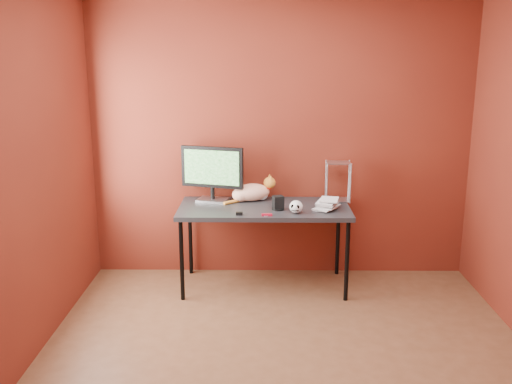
{
  "coord_description": "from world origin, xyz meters",
  "views": [
    {
      "loc": [
        -0.17,
        -3.47,
        2.08
      ],
      "look_at": [
        -0.22,
        1.15,
        0.94
      ],
      "focal_mm": 40.0,
      "sensor_mm": 36.0,
      "label": 1
    }
  ],
  "objects_px": {
    "skull_mug": "(296,207)",
    "desk": "(264,212)",
    "cat": "(252,192)",
    "speaker": "(278,203)",
    "book_stack": "(320,150)",
    "monitor": "(212,171)"
  },
  "relations": [
    {
      "from": "skull_mug",
      "to": "speaker",
      "type": "xyz_separation_m",
      "value": [
        -0.15,
        0.11,
        -0.0
      ]
    },
    {
      "from": "book_stack",
      "to": "skull_mug",
      "type": "bearing_deg",
      "value": -140.67
    },
    {
      "from": "cat",
      "to": "skull_mug",
      "type": "bearing_deg",
      "value": -61.21
    },
    {
      "from": "cat",
      "to": "skull_mug",
      "type": "distance_m",
      "value": 0.56
    },
    {
      "from": "skull_mug",
      "to": "speaker",
      "type": "distance_m",
      "value": 0.18
    },
    {
      "from": "desk",
      "to": "cat",
      "type": "relative_size",
      "value": 3.2
    },
    {
      "from": "desk",
      "to": "speaker",
      "type": "bearing_deg",
      "value": -41.44
    },
    {
      "from": "desk",
      "to": "speaker",
      "type": "relative_size",
      "value": 12.26
    },
    {
      "from": "speaker",
      "to": "cat",
      "type": "bearing_deg",
      "value": 109.02
    },
    {
      "from": "monitor",
      "to": "skull_mug",
      "type": "height_order",
      "value": "monitor"
    },
    {
      "from": "speaker",
      "to": "skull_mug",
      "type": "bearing_deg",
      "value": -53.94
    },
    {
      "from": "desk",
      "to": "cat",
      "type": "height_order",
      "value": "cat"
    },
    {
      "from": "monitor",
      "to": "skull_mug",
      "type": "distance_m",
      "value": 0.87
    },
    {
      "from": "book_stack",
      "to": "desk",
      "type": "bearing_deg",
      "value": 175.12
    },
    {
      "from": "book_stack",
      "to": "monitor",
      "type": "bearing_deg",
      "value": 166.63
    },
    {
      "from": "speaker",
      "to": "monitor",
      "type": "bearing_deg",
      "value": 135.43
    },
    {
      "from": "desk",
      "to": "skull_mug",
      "type": "xyz_separation_m",
      "value": [
        0.27,
        -0.21,
        0.11
      ]
    },
    {
      "from": "cat",
      "to": "speaker",
      "type": "relative_size",
      "value": 3.84
    },
    {
      "from": "desk",
      "to": "skull_mug",
      "type": "distance_m",
      "value": 0.36
    },
    {
      "from": "monitor",
      "to": "speaker",
      "type": "height_order",
      "value": "monitor"
    },
    {
      "from": "skull_mug",
      "to": "desk",
      "type": "bearing_deg",
      "value": 155.25
    },
    {
      "from": "monitor",
      "to": "speaker",
      "type": "xyz_separation_m",
      "value": [
        0.59,
        -0.29,
        -0.22
      ]
    }
  ]
}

